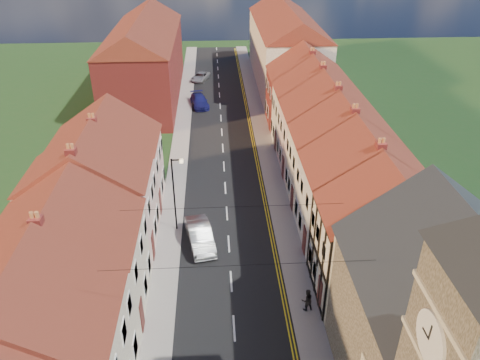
{
  "coord_description": "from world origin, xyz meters",
  "views": [
    {
      "loc": [
        -0.8,
        -9.35,
        21.22
      ],
      "look_at": [
        1.02,
        21.28,
        3.5
      ],
      "focal_mm": 35.0,
      "sensor_mm": 36.0,
      "label": 1
    }
  ],
  "objects_px": {
    "church": "(469,342)",
    "lamppost": "(175,190)",
    "car_mid": "(200,236)",
    "car_far": "(199,101)",
    "pedestrian_right": "(307,300)",
    "car_distant": "(200,77)"
  },
  "relations": [
    {
      "from": "car_far",
      "to": "church",
      "type": "bearing_deg",
      "value": -84.87
    },
    {
      "from": "car_distant",
      "to": "pedestrian_right",
      "type": "height_order",
      "value": "pedestrian_right"
    },
    {
      "from": "car_far",
      "to": "pedestrian_right",
      "type": "relative_size",
      "value": 3.08
    },
    {
      "from": "car_mid",
      "to": "pedestrian_right",
      "type": "xyz_separation_m",
      "value": [
        6.54,
        -6.96,
        0.11
      ]
    },
    {
      "from": "lamppost",
      "to": "car_far",
      "type": "xyz_separation_m",
      "value": [
        1.25,
        26.11,
        -2.87
      ]
    },
    {
      "from": "lamppost",
      "to": "car_far",
      "type": "height_order",
      "value": "lamppost"
    },
    {
      "from": "lamppost",
      "to": "car_distant",
      "type": "relative_size",
      "value": 1.49
    },
    {
      "from": "car_mid",
      "to": "pedestrian_right",
      "type": "relative_size",
      "value": 3.07
    },
    {
      "from": "car_mid",
      "to": "car_far",
      "type": "bearing_deg",
      "value": 79.9
    },
    {
      "from": "church",
      "to": "car_distant",
      "type": "height_order",
      "value": "church"
    },
    {
      "from": "church",
      "to": "pedestrian_right",
      "type": "relative_size",
      "value": 10.12
    },
    {
      "from": "car_distant",
      "to": "pedestrian_right",
      "type": "bearing_deg",
      "value": -61.51
    },
    {
      "from": "church",
      "to": "car_far",
      "type": "distance_m",
      "value": 44.71
    },
    {
      "from": "church",
      "to": "car_mid",
      "type": "height_order",
      "value": "church"
    },
    {
      "from": "church",
      "to": "lamppost",
      "type": "relative_size",
      "value": 2.53
    },
    {
      "from": "lamppost",
      "to": "car_mid",
      "type": "bearing_deg",
      "value": -47.48
    },
    {
      "from": "lamppost",
      "to": "car_distant",
      "type": "bearing_deg",
      "value": 88.06
    },
    {
      "from": "car_mid",
      "to": "car_far",
      "type": "height_order",
      "value": "car_mid"
    },
    {
      "from": "church",
      "to": "car_mid",
      "type": "distance_m",
      "value": 19.38
    },
    {
      "from": "pedestrian_right",
      "to": "church",
      "type": "bearing_deg",
      "value": 108.53
    },
    {
      "from": "church",
      "to": "pedestrian_right",
      "type": "distance_m",
      "value": 10.5
    },
    {
      "from": "lamppost",
      "to": "pedestrian_right",
      "type": "height_order",
      "value": "lamppost"
    }
  ]
}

